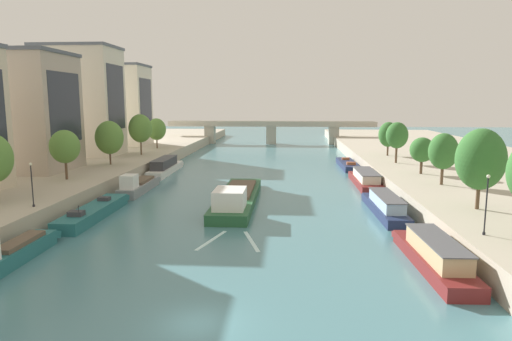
# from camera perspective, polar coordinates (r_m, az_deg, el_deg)

# --- Properties ---
(ground_plane) EXTENTS (400.00, 400.00, 0.00)m
(ground_plane) POSITION_cam_1_polar(r_m,az_deg,el_deg) (26.87, -7.45, -18.75)
(ground_plane) COLOR teal
(quay_left) EXTENTS (36.00, 170.00, 2.32)m
(quay_left) POSITION_cam_1_polar(r_m,az_deg,el_deg) (89.15, -23.37, 0.83)
(quay_left) COLOR #B2A893
(quay_left) RESTS_ON ground
(quay_right) EXTENTS (36.00, 170.00, 2.32)m
(quay_right) POSITION_cam_1_polar(r_m,az_deg,el_deg) (85.02, 25.54, 0.34)
(quay_right) COLOR #B2A893
(quay_right) RESTS_ON ground
(barge_midriver) EXTENTS (4.46, 22.74, 3.16)m
(barge_midriver) POSITION_cam_1_polar(r_m,az_deg,el_deg) (54.30, -2.45, -3.39)
(barge_midriver) COLOR #235633
(barge_midriver) RESTS_ON ground
(wake_behind_barge) EXTENTS (5.60, 5.87, 0.03)m
(wake_behind_barge) POSITION_cam_1_polar(r_m,az_deg,el_deg) (40.78, -3.15, -8.89)
(wake_behind_barge) COLOR silver
(wake_behind_barge) RESTS_ON ground
(moored_boat_left_end) EXTENTS (2.08, 11.09, 3.03)m
(moored_boat_left_end) POSITION_cam_1_polar(r_m,az_deg,el_deg) (39.53, -28.66, -9.17)
(moored_boat_left_end) COLOR #23666B
(moored_boat_left_end) RESTS_ON ground
(moored_boat_left_upstream) EXTENTS (2.71, 14.76, 2.33)m
(moored_boat_left_upstream) POSITION_cam_1_polar(r_m,az_deg,el_deg) (51.55, -19.85, -4.92)
(moored_boat_left_upstream) COLOR #23666B
(moored_boat_left_upstream) RESTS_ON ground
(moored_boat_left_near) EXTENTS (2.54, 12.39, 2.98)m
(moored_boat_left_near) POSITION_cam_1_polar(r_m,az_deg,el_deg) (63.92, -14.69, -1.84)
(moored_boat_left_near) COLOR gray
(moored_boat_left_near) RESTS_ON ground
(moored_boat_left_second) EXTENTS (2.88, 16.22, 2.69)m
(moored_boat_left_second) POSITION_cam_1_polar(r_m,az_deg,el_deg) (79.59, -11.44, 0.48)
(moored_boat_left_second) COLOR silver
(moored_boat_left_second) RESTS_ON ground
(moored_boat_right_upstream) EXTENTS (3.10, 13.64, 2.44)m
(moored_boat_right_upstream) POSITION_cam_1_polar(r_m,az_deg,el_deg) (36.70, 21.65, -9.90)
(moored_boat_right_upstream) COLOR maroon
(moored_boat_right_upstream) RESTS_ON ground
(moored_boat_right_midway) EXTENTS (2.84, 14.45, 2.28)m
(moored_boat_right_midway) POSITION_cam_1_polar(r_m,az_deg,el_deg) (51.88, 16.06, -4.29)
(moored_boat_right_midway) COLOR #1E284C
(moored_boat_right_midway) RESTS_ON ground
(moored_boat_right_gap_after) EXTENTS (3.14, 15.25, 2.27)m
(moored_boat_right_gap_after) POSITION_cam_1_polar(r_m,az_deg,el_deg) (68.70, 13.71, -1.05)
(moored_boat_right_gap_after) COLOR maroon
(moored_boat_right_gap_after) RESTS_ON ground
(moored_boat_right_lone) EXTENTS (3.09, 14.94, 2.17)m
(moored_boat_right_lone) POSITION_cam_1_polar(r_m,az_deg,el_deg) (86.72, 11.56, 0.77)
(moored_boat_right_lone) COLOR #1E284C
(moored_boat_right_lone) RESTS_ON ground
(tree_left_third) EXTENTS (3.80, 3.80, 6.43)m
(tree_left_third) POSITION_cam_1_polar(r_m,az_deg,el_deg) (62.97, -23.11, 2.80)
(tree_left_third) COLOR brown
(tree_left_third) RESTS_ON quay_left
(tree_left_far) EXTENTS (4.43, 4.43, 6.99)m
(tree_left_far) POSITION_cam_1_polar(r_m,az_deg,el_deg) (75.45, -18.13, 4.00)
(tree_left_far) COLOR brown
(tree_left_far) RESTS_ON quay_left
(tree_left_midway) EXTENTS (4.35, 4.35, 7.66)m
(tree_left_midway) POSITION_cam_1_polar(r_m,az_deg,el_deg) (87.60, -14.48, 5.20)
(tree_left_midway) COLOR brown
(tree_left_midway) RESTS_ON quay_left
(tree_left_second) EXTENTS (4.02, 4.02, 6.44)m
(tree_left_second) POSITION_cam_1_polar(r_m,az_deg,el_deg) (99.13, -12.52, 5.13)
(tree_left_second) COLOR brown
(tree_left_second) RESTS_ON quay_left
(tree_right_nearest) EXTENTS (4.45, 4.45, 7.60)m
(tree_right_nearest) POSITION_cam_1_polar(r_m,az_deg,el_deg) (46.62, 26.62, 1.27)
(tree_right_nearest) COLOR brown
(tree_right_nearest) RESTS_ON quay_right
(tree_right_end_of_row) EXTENTS (3.48, 3.48, 6.28)m
(tree_right_end_of_row) POSITION_cam_1_polar(r_m,az_deg,el_deg) (58.71, 22.69, 2.25)
(tree_right_end_of_row) COLOR brown
(tree_right_end_of_row) RESTS_ON quay_right
(tree_right_by_lamp) EXTENTS (3.34, 3.34, 5.11)m
(tree_right_by_lamp) POSITION_cam_1_polar(r_m,az_deg,el_deg) (66.66, 20.33, 2.47)
(tree_right_by_lamp) COLOR brown
(tree_right_by_lamp) RESTS_ON quay_right
(tree_right_far) EXTENTS (3.55, 3.55, 6.70)m
(tree_right_far) POSITION_cam_1_polar(r_m,az_deg,el_deg) (77.09, 17.47, 4.27)
(tree_right_far) COLOR brown
(tree_right_far) RESTS_ON quay_right
(tree_right_second) EXTENTS (3.59, 3.59, 6.27)m
(tree_right_second) POSITION_cam_1_polar(r_m,az_deg,el_deg) (87.27, 16.45, 4.41)
(tree_right_second) COLOR brown
(tree_right_second) RESTS_ON quay_right
(lamppost_left_bank) EXTENTS (0.28, 0.28, 4.29)m
(lamppost_left_bank) POSITION_cam_1_polar(r_m,az_deg,el_deg) (48.07, -26.57, -1.38)
(lamppost_left_bank) COLOR black
(lamppost_left_bank) RESTS_ON quay_left
(lamppost_right_bank) EXTENTS (0.28, 0.28, 4.65)m
(lamppost_right_bank) POSITION_cam_1_polar(r_m,az_deg,el_deg) (38.07, 27.21, -3.59)
(lamppost_right_bank) COLOR black
(lamppost_right_bank) RESTS_ON quay_right
(building_left_tall) EXTENTS (13.50, 11.69, 17.17)m
(building_left_tall) POSITION_cam_1_polar(r_m,az_deg,el_deg) (73.99, -27.56, 6.67)
(building_left_tall) COLOR #A89989
(building_left_tall) RESTS_ON quay_left
(building_left_far_end) EXTENTS (14.03, 10.26, 20.12)m
(building_left_far_end) POSITION_cam_1_polar(r_m,az_deg,el_deg) (90.54, -21.37, 8.20)
(building_left_far_end) COLOR beige
(building_left_far_end) RESTS_ON quay_left
(building_left_corner) EXTENTS (12.25, 10.69, 18.35)m
(building_left_corner) POSITION_cam_1_polar(r_m,az_deg,el_deg) (109.08, -16.79, 7.96)
(building_left_corner) COLOR beige
(building_left_corner) RESTS_ON quay_left
(bridge_far) EXTENTS (60.20, 4.40, 6.63)m
(bridge_far) POSITION_cam_1_polar(r_m,az_deg,el_deg) (131.84, 1.95, 5.24)
(bridge_far) COLOR #ADA899
(bridge_far) RESTS_ON ground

